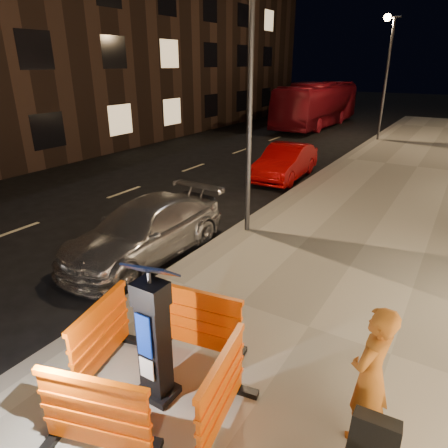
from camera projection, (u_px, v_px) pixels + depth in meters
The scene contains 14 objects.
ground_plane at pixel (163, 284), 7.86m from camera, with size 120.00×120.00×0.00m, color black.
sidewalk at pixel (308, 330), 6.37m from camera, with size 6.00×60.00×0.15m, color gray.
kerb at pixel (163, 281), 7.83m from camera, with size 0.30×60.00×0.15m, color slate.
parking_kiosk at pixel (154, 335), 4.72m from camera, with size 0.57×0.57×1.80m, color black.
barrier_front at pixel (95, 416), 4.12m from camera, with size 1.29×0.53×1.00m, color #FF5B06.
barrier_back at pixel (200, 322), 5.62m from camera, with size 1.29×0.53×1.00m, color #FF5B06.
barrier_kerbside at pixel (101, 336), 5.33m from camera, with size 1.29×0.53×1.00m, color #FF5B06.
barrier_bldgside at pixel (222, 393), 4.41m from camera, with size 1.29×0.53×1.00m, color #FF5B06.
car_silver at pixel (147, 255), 9.04m from camera, with size 1.72×4.24×1.23m, color #B5B5BA.
car_red at pixel (284, 178), 15.04m from camera, with size 1.34×3.83×1.26m, color #A00709.
bus_doubledecker at pixel (316, 126), 27.50m from camera, with size 2.41×10.32×2.87m, color maroon.
man at pixel (370, 376), 4.21m from camera, with size 0.61×0.40×1.66m, color brown.
street_lamp_mid at pixel (250, 106), 8.93m from camera, with size 0.12×0.12×6.00m, color #3F3F44.
street_lamp_far at pixel (386, 81), 20.77m from camera, with size 0.12×0.12×6.00m, color #3F3F44.
Camera 1 is at (4.61, -5.20, 4.04)m, focal length 32.00 mm.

